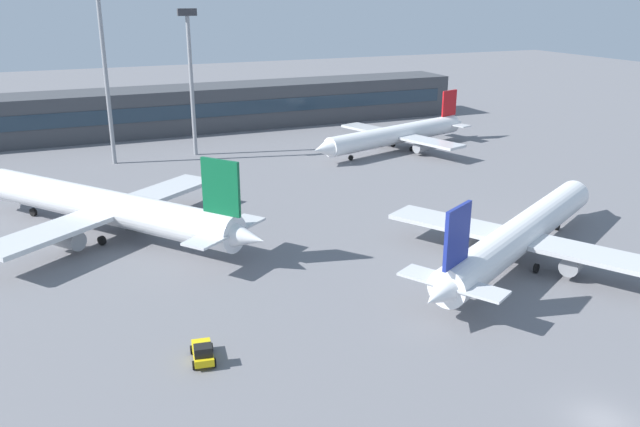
# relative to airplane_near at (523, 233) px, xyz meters

# --- Properties ---
(ground_plane) EXTENTS (400.00, 400.00, 0.00)m
(ground_plane) POSITION_rel_airplane_near_xyz_m (-13.49, 15.05, -3.19)
(ground_plane) COLOR slate
(terminal_building) EXTENTS (112.33, 12.13, 9.00)m
(terminal_building) POSITION_rel_airplane_near_xyz_m (-13.49, 84.45, 1.31)
(terminal_building) COLOR #3F4247
(terminal_building) RESTS_ON ground_plane
(airplane_near) EXTENTS (38.37, 27.89, 10.47)m
(airplane_near) POSITION_rel_airplane_near_xyz_m (0.00, 0.00, 0.00)
(airplane_near) COLOR white
(airplane_near) RESTS_ON ground_plane
(airplane_mid) EXTENTS (31.53, 39.20, 11.49)m
(airplane_mid) POSITION_rel_airplane_near_xyz_m (-40.59, 26.40, 0.31)
(airplane_mid) COLOR white
(airplane_mid) RESTS_ON ground_plane
(airplane_far) EXTENTS (37.96, 27.06, 9.63)m
(airplane_far) POSITION_rel_airplane_near_xyz_m (13.06, 50.79, -0.26)
(airplane_far) COLOR white
(airplane_far) RESTS_ON ground_plane
(baggage_tug_yellow) EXTENTS (2.25, 3.78, 1.75)m
(baggage_tug_yellow) POSITION_rel_airplane_near_xyz_m (-36.68, -6.66, -2.40)
(baggage_tug_yellow) COLOR yellow
(baggage_tug_yellow) RESTS_ON ground_plane
(floodlight_tower_west) EXTENTS (3.20, 0.80, 25.08)m
(floodlight_tower_west) POSITION_rel_airplane_near_xyz_m (-21.27, 62.17, 11.35)
(floodlight_tower_west) COLOR gray
(floodlight_tower_west) RESTS_ON ground_plane
(floodlight_tower_east) EXTENTS (3.20, 0.80, 28.81)m
(floodlight_tower_east) POSITION_rel_airplane_near_xyz_m (-35.38, 61.47, 13.28)
(floodlight_tower_east) COLOR gray
(floodlight_tower_east) RESTS_ON ground_plane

